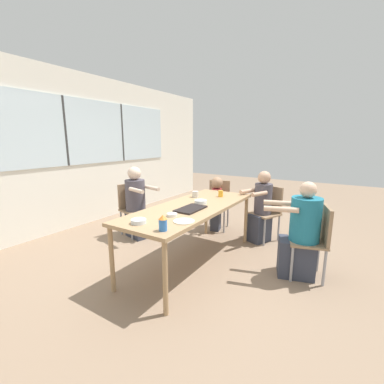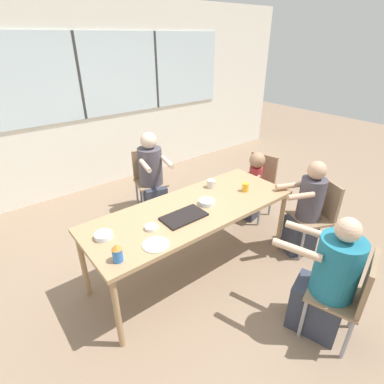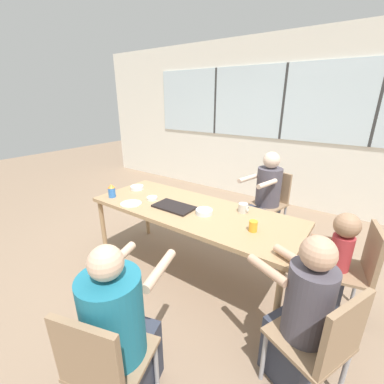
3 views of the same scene
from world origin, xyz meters
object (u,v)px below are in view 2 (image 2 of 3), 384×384
chair_for_man_teal_shirt (148,175)px  bowl_cereal (151,227)px  coffee_mug (211,184)px  sippy_cup (117,253)px  bowl_fruit (207,202)px  person_man_blue_shirt (327,284)px  bowl_white_shallow (103,236)px  juice_glass (245,187)px  chair_for_man_blue_shirt (350,292)px  person_woman_green_shirt (306,212)px  person_toddler (254,185)px  chair_for_toddler (259,180)px  chair_for_woman_green_shirt (318,210)px  person_man_teal_shirt (152,179)px

chair_for_man_teal_shirt → bowl_cereal: 1.74m
chair_for_man_teal_shirt → coffee_mug: bearing=108.4°
sippy_cup → bowl_fruit: size_ratio=0.95×
person_man_blue_shirt → coffee_mug: (0.07, 1.48, 0.31)m
bowl_white_shallow → juice_glass: bearing=-5.8°
chair_for_man_blue_shirt → person_woman_green_shirt: (0.78, 0.88, 0.00)m
person_man_blue_shirt → person_toddler: 1.81m
chair_for_toddler → bowl_white_shallow: chair_for_toddler is taller
chair_for_woman_green_shirt → person_woman_green_shirt: size_ratio=0.77×
person_toddler → sippy_cup: (-2.22, -0.56, 0.35)m
person_man_blue_shirt → person_toddler: person_man_blue_shirt is taller
chair_for_woman_green_shirt → person_toddler: (-0.06, 0.90, -0.01)m
coffee_mug → chair_for_woman_green_shirt: bearing=-42.3°
person_woman_green_shirt → juice_glass: 0.76m
person_man_teal_shirt → sippy_cup: person_man_teal_shirt is taller
sippy_cup → bowl_white_shallow: bearing=84.2°
person_man_teal_shirt → juice_glass: (0.36, -1.36, 0.29)m
chair_for_man_teal_shirt → bowl_fruit: bearing=96.5°
person_woman_green_shirt → coffee_mug: (-0.76, 0.76, 0.30)m
juice_glass → person_man_teal_shirt: bearing=105.1°
person_woman_green_shirt → bowl_fruit: person_woman_green_shirt is taller
chair_for_toddler → person_toddler: bearing=90.0°
person_man_blue_shirt → bowl_cereal: bearing=109.2°
chair_for_toddler → bowl_cereal: (-1.94, -0.39, 0.27)m
coffee_mug → chair_for_man_teal_shirt: bearing=94.6°
bowl_cereal → bowl_fruit: bearing=1.9°
chair_for_man_blue_shirt → juice_glass: chair_for_man_blue_shirt is taller
person_woman_green_shirt → bowl_cereal: bearing=98.1°
person_man_blue_shirt → juice_glass: person_man_blue_shirt is taller
juice_glass → person_woman_green_shirt: bearing=-40.9°
person_woman_green_shirt → bowl_white_shallow: 2.20m
bowl_fruit → person_man_blue_shirt: bearing=-79.8°
chair_for_woman_green_shirt → chair_for_man_blue_shirt: size_ratio=1.00×
person_man_blue_shirt → bowl_fruit: 1.28m
person_man_teal_shirt → person_toddler: (0.99, -0.98, -0.02)m
person_toddler → bowl_cereal: person_toddler is taller
coffee_mug → person_woman_green_shirt: bearing=-45.1°
person_man_blue_shirt → sippy_cup: bearing=125.4°
person_man_blue_shirt → bowl_white_shallow: 1.87m
chair_for_man_blue_shirt → chair_for_man_teal_shirt: (-0.08, 2.86, 0.00)m
bowl_cereal → person_man_teal_shirt: bearing=58.6°
chair_for_woman_green_shirt → bowl_cereal: bearing=97.4°
chair_for_toddler → bowl_cereal: bearing=88.2°
chair_for_man_blue_shirt → bowl_fruit: chair_for_man_blue_shirt is taller
juice_glass → sippy_cup: bearing=-173.5°
person_man_blue_shirt → juice_glass: bearing=59.0°
coffee_mug → bowl_fruit: 0.39m
person_man_blue_shirt → bowl_white_shallow: person_man_blue_shirt is taller
bowl_white_shallow → chair_for_woman_green_shirt: bearing=-17.0°
chair_for_toddler → bowl_fruit: bearing=92.9°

